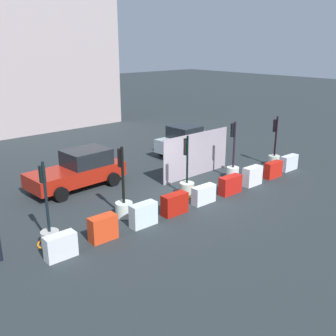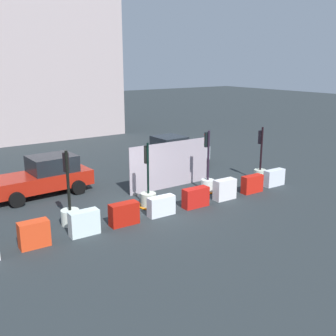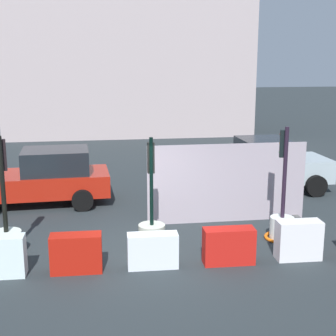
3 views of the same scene
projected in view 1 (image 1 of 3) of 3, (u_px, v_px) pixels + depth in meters
The scene contains 19 objects.
ground_plane at pixel (191, 197), 17.21m from camera, with size 120.00×120.00×0.00m, color #272E31.
traffic_light_0 at pixel (49, 231), 13.09m from camera, with size 0.89×0.89×2.90m.
traffic_light_1 at pixel (124, 203), 15.16m from camera, with size 0.68×0.68×2.79m.
traffic_light_2 at pixel (187, 186), 17.30m from camera, with size 0.86×0.86×2.69m.
traffic_light_3 at pixel (233, 169), 19.46m from camera, with size 0.85×0.85×2.85m.
traffic_light_4 at pixel (274, 156), 21.38m from camera, with size 0.60×0.60×2.73m.
construction_barrier_0 at pixel (61, 246), 12.26m from camera, with size 1.00×0.44×0.80m.
construction_barrier_1 at pixel (103, 228), 13.37m from camera, with size 0.97×0.47×0.88m.
construction_barrier_2 at pixel (143, 215), 14.41m from camera, with size 1.05×0.44×0.88m.
construction_barrier_3 at pixel (175, 204), 15.41m from camera, with size 1.10×0.46×0.83m.
construction_barrier_4 at pixel (204, 195), 16.45m from camera, with size 1.10×0.41×0.77m.
construction_barrier_5 at pixel (230, 185), 17.50m from camera, with size 1.14×0.45×0.81m.
construction_barrier_6 at pixel (252, 176), 18.53m from camera, with size 1.02×0.46×0.90m.
construction_barrier_7 at pixel (273, 170), 19.59m from camera, with size 1.07×0.40×0.80m.
construction_barrier_8 at pixel (289, 163), 20.72m from camera, with size 1.11×0.41×0.79m.
car_red_compact at pixel (79, 170), 18.20m from camera, with size 4.52×2.36×1.71m.
car_silver_hatchback at pixel (187, 141), 23.28m from camera, with size 3.89×2.29×1.81m.
building_main_facade at pixel (12, 4), 28.60m from camera, with size 14.57×6.78×18.07m.
site_fence_panel at pixel (197, 155), 19.71m from camera, with size 4.43×0.50×2.20m.
Camera 1 is at (-11.40, -11.26, 6.47)m, focal length 42.15 mm.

